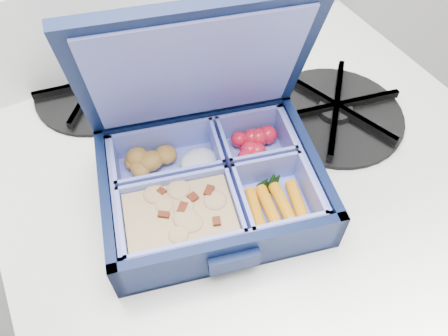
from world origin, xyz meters
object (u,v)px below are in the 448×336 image
fork (227,92)px  stove (245,302)px  burner_grate (335,109)px  bento_box (212,185)px

fork → stove: bearing=-68.2°
burner_grate → stove: bearing=-170.3°
bento_box → burner_grate: size_ratio=1.27×
bento_box → burner_grate: bearing=25.8°
stove → fork: size_ratio=5.84×
burner_grate → bento_box: bearing=-167.9°
bento_box → fork: 0.18m
stove → burner_grate: burner_grate is taller
stove → burner_grate: size_ratio=5.01×
bento_box → stove: bearing=29.9°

